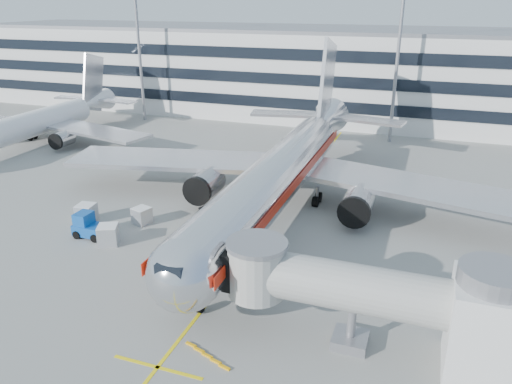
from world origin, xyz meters
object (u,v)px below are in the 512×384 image
(main_jet, at_px, (283,170))
(belt_loader, at_px, (214,224))
(cargo_container_right, at_px, (142,215))
(cargo_container_left, at_px, (86,213))
(cargo_container_front, at_px, (108,235))
(baggage_tug, at_px, (89,226))
(ramp_worker, at_px, (189,235))

(main_jet, relative_size, belt_loader, 11.88)
(main_jet, height_order, cargo_container_right, main_jet)
(cargo_container_left, bearing_deg, cargo_container_front, -34.63)
(main_jet, height_order, cargo_container_left, main_jet)
(baggage_tug, distance_m, cargo_container_front, 2.70)
(cargo_container_left, distance_m, cargo_container_front, 5.99)
(ramp_worker, bearing_deg, baggage_tug, 151.29)
(main_jet, bearing_deg, cargo_container_front, -133.21)
(cargo_container_left, bearing_deg, belt_loader, 10.88)
(main_jet, xyz_separation_m, cargo_container_front, (-12.27, -13.06, -3.33))
(cargo_container_front, bearing_deg, main_jet, 46.79)
(belt_loader, height_order, baggage_tug, baggage_tug)
(baggage_tug, relative_size, cargo_container_right, 1.64)
(cargo_container_right, distance_m, ramp_worker, 6.65)
(cargo_container_left, xyz_separation_m, cargo_container_front, (4.93, -3.40, 0.01))
(baggage_tug, bearing_deg, cargo_container_front, -15.21)
(cargo_container_left, distance_m, ramp_worker, 11.65)
(belt_loader, bearing_deg, baggage_tug, -153.52)
(cargo_container_right, height_order, ramp_worker, ramp_worker)
(ramp_worker, bearing_deg, main_jet, 21.79)
(baggage_tug, height_order, ramp_worker, baggage_tug)
(cargo_container_right, bearing_deg, baggage_tug, -126.22)
(cargo_container_left, distance_m, cargo_container_right, 5.56)
(belt_loader, relative_size, ramp_worker, 2.61)
(baggage_tug, bearing_deg, belt_loader, 26.48)
(belt_loader, xyz_separation_m, baggage_tug, (-10.28, -5.12, 0.43))
(belt_loader, relative_size, cargo_container_front, 1.91)
(cargo_container_right, xyz_separation_m, cargo_container_front, (-0.44, -4.86, 0.10))
(cargo_container_left, height_order, ramp_worker, cargo_container_left)
(baggage_tug, distance_m, cargo_container_left, 3.56)
(cargo_container_left, bearing_deg, ramp_worker, -4.00)
(cargo_container_right, height_order, cargo_container_front, cargo_container_front)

